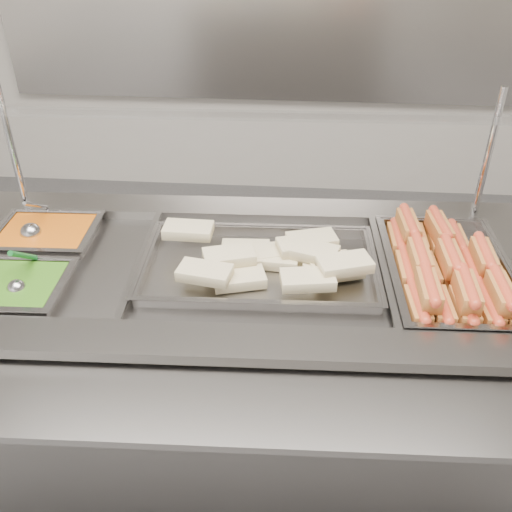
# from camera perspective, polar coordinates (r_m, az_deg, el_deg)

# --- Properties ---
(steam_counter) EXTENTS (1.73, 0.81, 0.82)m
(steam_counter) POSITION_cam_1_polar(r_m,az_deg,el_deg) (1.82, -1.46, -11.33)
(steam_counter) COLOR slate
(steam_counter) RESTS_ON ground
(tray_rail) EXTENTS (1.64, 0.39, 0.05)m
(tray_rail) POSITION_cam_1_polar(r_m,az_deg,el_deg) (1.23, -3.28, -14.48)
(tray_rail) COLOR slate
(tray_rail) RESTS_ON steam_counter
(sneeze_guard) EXTENTS (1.51, 0.31, 0.40)m
(sneeze_guard) POSITION_cam_1_polar(r_m,az_deg,el_deg) (1.58, -1.33, 13.52)
(sneeze_guard) COLOR silver
(sneeze_guard) RESTS_ON steam_counter
(pan_hotdogs) EXTENTS (0.32, 0.51, 0.09)m
(pan_hotdogs) POSITION_cam_1_polar(r_m,az_deg,el_deg) (1.64, 18.58, -2.19)
(pan_hotdogs) COLOR gray
(pan_hotdogs) RESTS_ON steam_counter
(pan_wraps) EXTENTS (0.63, 0.38, 0.06)m
(pan_wraps) POSITION_cam_1_polar(r_m,az_deg,el_deg) (1.57, 0.33, -1.37)
(pan_wraps) COLOR gray
(pan_wraps) RESTS_ON steam_counter
(pan_beans) EXTENTS (0.28, 0.23, 0.09)m
(pan_beans) POSITION_cam_1_polar(r_m,az_deg,el_deg) (1.82, -20.07, 1.34)
(pan_beans) COLOR gray
(pan_beans) RESTS_ON steam_counter
(pan_peas) EXTENTS (0.28, 0.23, 0.09)m
(pan_peas) POSITION_cam_1_polar(r_m,az_deg,el_deg) (1.62, -23.17, -3.62)
(pan_peas) COLOR gray
(pan_peas) RESTS_ON steam_counter
(hotdogs_in_buns) EXTENTS (0.29, 0.47, 0.11)m
(hotdogs_in_buns) POSITION_cam_1_polar(r_m,az_deg,el_deg) (1.60, 18.62, -1.16)
(hotdogs_in_buns) COLOR #94481F
(hotdogs_in_buns) RESTS_ON pan_hotdogs
(tortilla_wraps) EXTENTS (0.58, 0.30, 0.09)m
(tortilla_wraps) POSITION_cam_1_polar(r_m,az_deg,el_deg) (1.55, 2.10, -0.19)
(tortilla_wraps) COLOR #CBB988
(tortilla_wraps) RESTS_ON pan_wraps
(ladle) EXTENTS (0.06, 0.18, 0.13)m
(ladle) POSITION_cam_1_polar(r_m,az_deg,el_deg) (1.80, -21.53, 2.30)
(ladle) COLOR #A7A7AC
(ladle) RESTS_ON pan_beans
(serving_spoon) EXTENTS (0.05, 0.16, 0.13)m
(serving_spoon) POSITION_cam_1_polar(r_m,az_deg,el_deg) (1.59, -22.69, -2.47)
(serving_spoon) COLOR #A7A7AC
(serving_spoon) RESTS_ON pan_peas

